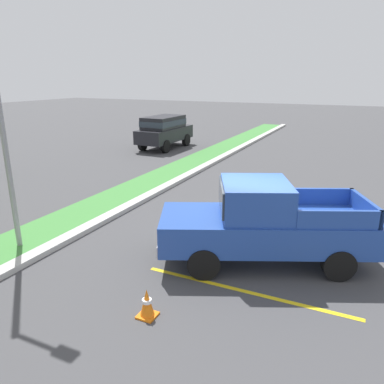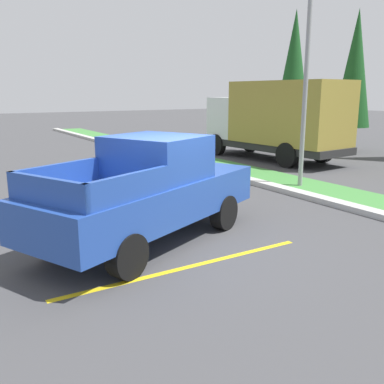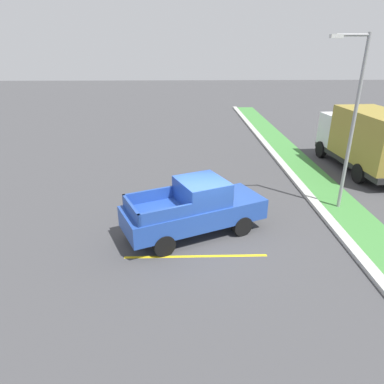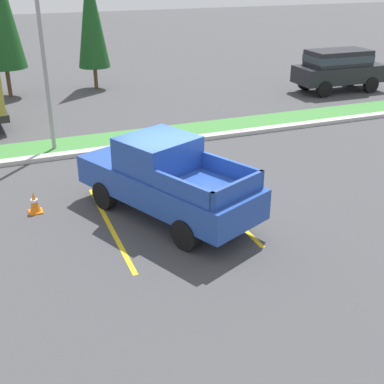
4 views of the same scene
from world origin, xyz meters
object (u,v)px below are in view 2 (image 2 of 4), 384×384
at_px(street_light, 304,54).
at_px(cypress_tree_leftmost, 294,65).
at_px(cypress_tree_left_inner, 355,69).
at_px(pickup_truck_main, 149,191).
at_px(traffic_cone, 145,189).
at_px(cargo_truck_distant, 277,118).

distance_m(street_light, cypress_tree_leftmost, 13.30).
relative_size(cypress_tree_leftmost, cypress_tree_left_inner, 1.11).
bearing_deg(cypress_tree_left_inner, street_light, -60.53).
bearing_deg(cypress_tree_left_inner, pickup_truck_main, -64.97).
bearing_deg(pickup_truck_main, street_light, 108.26).
distance_m(pickup_truck_main, street_light, 7.13).
xyz_separation_m(pickup_truck_main, cypress_tree_left_inner, (-6.87, 14.71, 3.00)).
xyz_separation_m(pickup_truck_main, street_light, (-2.03, 6.15, 3.00)).
distance_m(cypress_tree_leftmost, cypress_tree_left_inner, 4.84).
xyz_separation_m(cypress_tree_left_inner, traffic_cone, (3.67, -13.27, -3.75)).
bearing_deg(traffic_cone, cargo_truck_distant, 113.16).
relative_size(street_light, cypress_tree_left_inner, 1.01).
relative_size(pickup_truck_main, cargo_truck_distant, 0.80).
xyz_separation_m(pickup_truck_main, traffic_cone, (-3.20, 1.44, -0.75)).
distance_m(street_light, cypress_tree_left_inner, 9.83).
distance_m(pickup_truck_main, cypress_tree_leftmost, 19.56).
bearing_deg(cypress_tree_left_inner, cargo_truck_distant, -87.66).
distance_m(cargo_truck_distant, street_light, 6.13).
height_order(cypress_tree_leftmost, cypress_tree_left_inner, cypress_tree_leftmost).
bearing_deg(street_light, cargo_truck_distant, 143.92).
bearing_deg(cypress_tree_leftmost, traffic_cone, -58.72).
height_order(cargo_truck_distant, traffic_cone, cargo_truck_distant).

